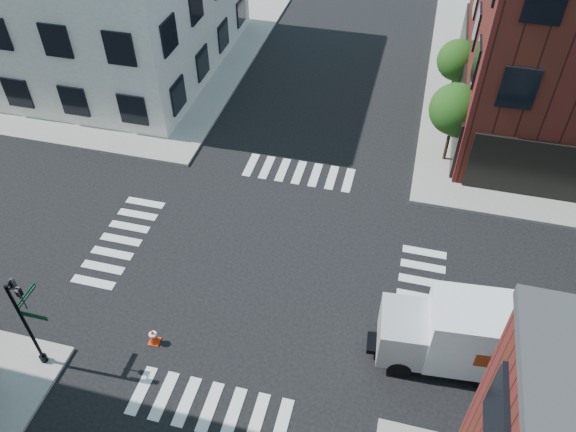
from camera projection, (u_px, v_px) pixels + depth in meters
The scene contains 7 objects.
ground at pixel (263, 267), 25.30m from camera, with size 120.00×120.00×0.00m, color black.
sidewalk_nw at pixel (79, 22), 43.84m from camera, with size 30.00×30.00×0.15m, color gray.
tree_near at pixel (456, 112), 28.84m from camera, with size 2.69×2.69×4.49m.
tree_far at pixel (458, 62), 33.28m from camera, with size 2.43×2.43×4.07m.
signal_pole at pixel (26, 315), 19.83m from camera, with size 1.29×1.24×4.60m.
box_truck at pixel (481, 337), 20.52m from camera, with size 7.39×2.80×3.28m.
traffic_cone at pixel (153, 336), 22.13m from camera, with size 0.46×0.46×0.79m.
Camera 1 is at (5.22, -16.08, 19.00)m, focal length 35.00 mm.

